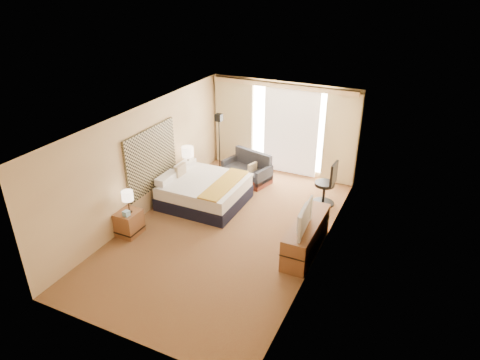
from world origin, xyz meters
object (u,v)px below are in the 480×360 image
at_px(lamp_left, 127,196).
at_px(bed, 204,191).
at_px(floor_lamp, 219,134).
at_px(television, 301,217).
at_px(media_dresser, 306,236).
at_px(loveseat, 248,172).
at_px(nightstand_left, 129,223).
at_px(lamp_right, 188,152).
at_px(nightstand_right, 189,178).
at_px(desk_chair, 327,186).

bearing_deg(lamp_left, bed, 68.22).
xyz_separation_m(floor_lamp, television, (3.15, -2.64, -0.34)).
distance_m(media_dresser, lamp_left, 3.84).
distance_m(bed, loveseat, 1.70).
relative_size(nightstand_left, media_dresser, 0.31).
relative_size(bed, floor_lamp, 1.02).
bearing_deg(nightstand_left, lamp_left, 2.01).
bearing_deg(lamp_right, nightstand_right, 129.35).
bearing_deg(desk_chair, floor_lamp, 178.98).
bearing_deg(television, media_dresser, -11.96).
xyz_separation_m(nightstand_right, bed, (0.81, -0.60, 0.06)).
distance_m(bed, lamp_left, 2.13).
height_order(nightstand_left, floor_lamp, floor_lamp).
xyz_separation_m(bed, desk_chair, (2.75, 1.25, 0.17)).
relative_size(nightstand_left, television, 0.58).
xyz_separation_m(nightstand_left, television, (3.65, 0.71, 0.70)).
xyz_separation_m(loveseat, floor_lamp, (-0.77, -0.19, 1.05)).
bearing_deg(television, lamp_right, 60.89).
distance_m(nightstand_right, lamp_left, 2.59).
height_order(loveseat, floor_lamp, floor_lamp).
bearing_deg(television, floor_lamp, 46.54).
bearing_deg(bed, lamp_right, 144.89).
distance_m(nightstand_right, loveseat, 1.63).
bearing_deg(loveseat, lamp_right, -122.40).
relative_size(floor_lamp, television, 1.96).
height_order(lamp_left, lamp_right, lamp_right).
xyz_separation_m(nightstand_right, floor_lamp, (0.50, 0.85, 1.04)).
bearing_deg(floor_lamp, desk_chair, -3.78).
distance_m(nightstand_right, lamp_right, 0.78).
height_order(loveseat, desk_chair, desk_chair).
xyz_separation_m(nightstand_left, bed, (0.81, 1.90, 0.06)).
height_order(floor_lamp, desk_chair, floor_lamp).
height_order(nightstand_left, loveseat, loveseat).
relative_size(loveseat, lamp_right, 2.22).
height_order(bed, floor_lamp, floor_lamp).
height_order(bed, lamp_left, lamp_left).
bearing_deg(loveseat, desk_chair, 5.40).
xyz_separation_m(media_dresser, floor_lamp, (-3.20, 2.30, 0.96)).
height_order(floor_lamp, lamp_left, floor_lamp).
relative_size(loveseat, lamp_left, 2.74).
height_order(nightstand_right, desk_chair, desk_chair).
distance_m(floor_lamp, television, 4.13).
distance_m(nightstand_left, loveseat, 3.75).
xyz_separation_m(nightstand_left, nightstand_right, (0.00, 2.50, 0.00)).
distance_m(bed, television, 3.14).
distance_m(desk_chair, lamp_right, 3.62).
relative_size(nightstand_right, lamp_left, 1.06).
distance_m(media_dresser, floor_lamp, 4.06).
xyz_separation_m(lamp_left, television, (3.60, 0.71, 0.02)).
bearing_deg(media_dresser, lamp_right, 159.27).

